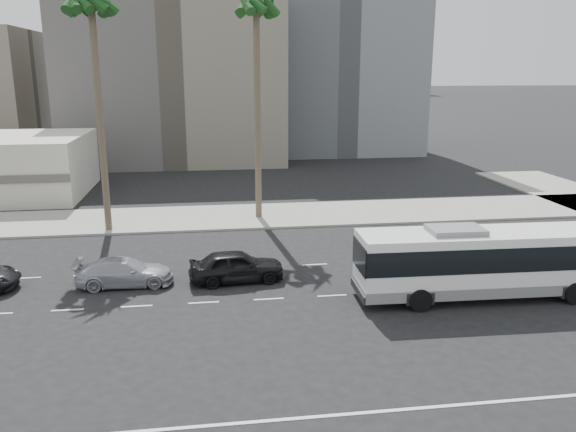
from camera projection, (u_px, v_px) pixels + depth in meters
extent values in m
plane|color=black|center=(393.00, 293.00, 27.50)|extent=(700.00, 700.00, 0.00)
cube|color=gray|center=(327.00, 213.00, 42.35)|extent=(120.00, 7.00, 0.15)
cube|color=#5E5954|center=(176.00, 82.00, 66.82)|extent=(24.00, 18.00, 18.00)
cube|color=#585B60|center=(332.00, 49.00, 75.25)|extent=(20.00, 20.00, 26.00)
cube|color=#B6AF9C|center=(218.00, 43.00, 261.64)|extent=(42.00, 42.00, 44.00)
cube|color=slate|center=(329.00, 10.00, 245.59)|extent=(26.00, 26.00, 70.00)
cube|color=slate|center=(366.00, 28.00, 278.99)|extent=(22.00, 22.00, 60.00)
cube|color=silver|center=(485.00, 259.00, 26.56)|extent=(11.95, 2.92, 2.66)
cube|color=black|center=(486.00, 252.00, 26.47)|extent=(12.01, 2.99, 1.13)
cube|color=slate|center=(483.00, 283.00, 26.85)|extent=(11.97, 2.96, 0.51)
cube|color=slate|center=(456.00, 231.00, 26.00)|extent=(2.50, 1.70, 0.31)
cylinder|color=black|center=(575.00, 292.00, 26.15)|extent=(1.02, 0.31, 1.02)
cylinder|color=black|center=(542.00, 273.00, 28.66)|extent=(1.02, 0.31, 1.02)
cylinder|color=black|center=(422.00, 301.00, 25.16)|extent=(1.02, 0.31, 1.02)
cylinder|color=black|center=(402.00, 280.00, 27.68)|extent=(1.02, 0.31, 1.02)
imported|color=black|center=(236.00, 266.00, 28.79)|extent=(2.31, 4.89, 1.61)
imported|color=#A2A2AD|center=(125.00, 272.00, 28.29)|extent=(1.96, 4.73, 1.37)
cylinder|color=brown|center=(258.00, 118.00, 39.40)|extent=(0.39, 0.39, 14.25)
cylinder|color=brown|center=(101.00, 124.00, 36.10)|extent=(0.44, 0.44, 14.05)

